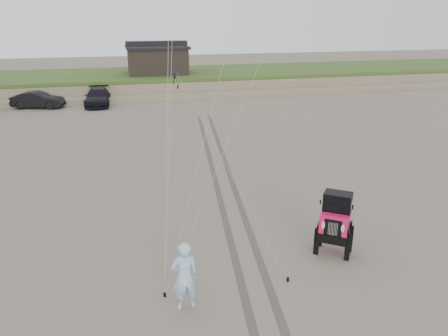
# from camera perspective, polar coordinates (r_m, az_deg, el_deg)

# --- Properties ---
(ground) EXTENTS (160.00, 160.00, 0.00)m
(ground) POSITION_cam_1_polar(r_m,az_deg,el_deg) (13.55, 0.20, -14.85)
(ground) COLOR #6B6054
(ground) RESTS_ON ground
(dune_ridge) EXTENTS (160.00, 14.25, 1.73)m
(dune_ridge) POSITION_cam_1_polar(r_m,az_deg,el_deg) (48.91, -11.01, 10.99)
(dune_ridge) COLOR #7A6B54
(dune_ridge) RESTS_ON ground
(cabin) EXTENTS (6.40, 5.40, 3.35)m
(cabin) POSITION_cam_1_polar(r_m,az_deg,el_deg) (48.29, -8.72, 13.91)
(cabin) COLOR black
(cabin) RESTS_ON dune_ridge
(truck_b) EXTENTS (4.60, 2.60, 1.44)m
(truck_b) POSITION_cam_1_polar(r_m,az_deg,el_deg) (41.33, -23.14, 8.18)
(truck_b) COLOR black
(truck_b) RESTS_ON ground
(truck_c) EXTENTS (2.33, 5.23, 1.49)m
(truck_c) POSITION_cam_1_polar(r_m,az_deg,el_deg) (40.90, -16.18, 8.90)
(truck_c) COLOR black
(truck_c) RESTS_ON ground
(jeep) EXTENTS (4.36, 4.88, 1.72)m
(jeep) POSITION_cam_1_polar(r_m,az_deg,el_deg) (15.09, 14.23, -7.91)
(jeep) COLOR #DF1A58
(jeep) RESTS_ON ground
(man) EXTENTS (0.76, 0.52, 2.01)m
(man) POSITION_cam_1_polar(r_m,az_deg,el_deg) (12.09, -5.17, -13.88)
(man) COLOR #98B5EB
(man) RESTS_ON ground
(stake_main) EXTENTS (0.08, 0.08, 0.12)m
(stake_main) POSITION_cam_1_polar(r_m,az_deg,el_deg) (13.10, -7.76, -16.08)
(stake_main) COLOR black
(stake_main) RESTS_ON ground
(stake_aux) EXTENTS (0.08, 0.08, 0.12)m
(stake_aux) POSITION_cam_1_polar(r_m,az_deg,el_deg) (13.76, 8.34, -14.20)
(stake_aux) COLOR black
(stake_aux) RESTS_ON ground
(tire_tracks) EXTENTS (5.22, 29.74, 0.01)m
(tire_tracks) POSITION_cam_1_polar(r_m,az_deg,el_deg) (20.89, 0.05, -2.04)
(tire_tracks) COLOR #4C443D
(tire_tracks) RESTS_ON ground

